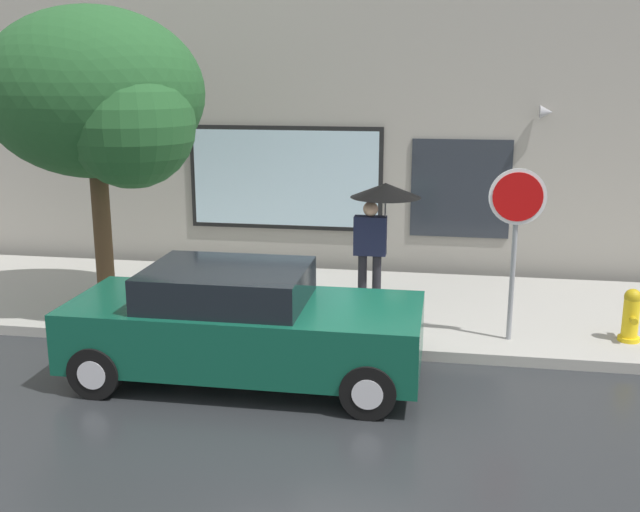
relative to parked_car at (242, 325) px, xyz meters
The scene contains 8 objects.
ground_plane 1.22m from the parked_car, ahead, with size 60.00×60.00×0.00m, color #282B2D.
sidewalk 3.20m from the parked_car, 71.62° to the left, with size 20.00×4.00×0.15m, color #A3A099.
building_facade 6.21m from the parked_car, 79.88° to the left, with size 20.00×0.67×7.00m.
parked_car is the anchor object (origin of this frame).
fire_hydrant 5.35m from the parked_car, 20.14° to the left, with size 0.30×0.44×0.75m.
pedestrian_with_umbrella 3.28m from the parked_car, 61.90° to the left, with size 1.08×1.08×1.99m.
street_tree 4.19m from the parked_car, 143.53° to the left, with size 3.34×2.84×4.58m.
stop_sign 3.91m from the parked_car, 25.46° to the left, with size 0.76×0.10×2.40m.
Camera 1 is at (1.43, -8.49, 3.79)m, focal length 41.89 mm.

